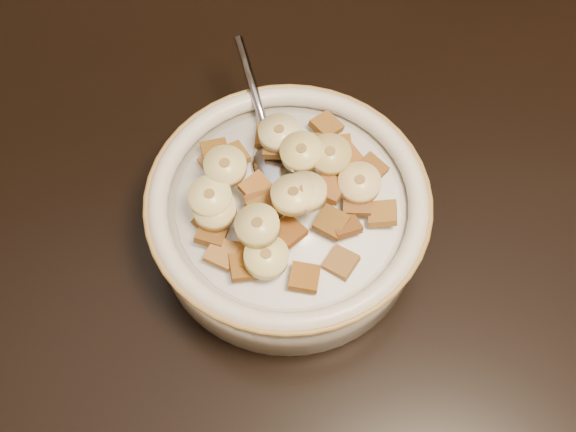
{
  "coord_description": "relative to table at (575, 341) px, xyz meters",
  "views": [
    {
      "loc": [
        -0.24,
        -0.15,
        1.26
      ],
      "look_at": [
        -0.21,
        0.11,
        0.78
      ],
      "focal_mm": 45.0,
      "sensor_mm": 36.0,
      "label": 1
    }
  ],
  "objects": [
    {
      "name": "cereal_square_14",
      "position": [
        -0.18,
        0.06,
        0.07
      ],
      "size": [
        0.03,
        0.03,
        0.01
      ],
      "primitive_type": "cube",
      "rotation": [
        -0.15,
        -0.04,
        0.85
      ],
      "color": "brown",
      "rests_on": "milk"
    },
    {
      "name": "banana_slice_1",
      "position": [
        -0.17,
        0.13,
        0.09
      ],
      "size": [
        0.04,
        0.04,
        0.01
      ],
      "primitive_type": "cylinder",
      "rotation": [
        0.08,
        -0.09,
        0.92
      ],
      "color": "tan",
      "rests_on": "milk"
    },
    {
      "name": "milk",
      "position": [
        -0.21,
        0.11,
        0.07
      ],
      "size": [
        0.17,
        0.17,
        0.0
      ],
      "primitive_type": "cylinder",
      "color": "white",
      "rests_on": "cereal_bowl"
    },
    {
      "name": "cereal_square_9",
      "position": [
        -0.23,
        0.12,
        0.09
      ],
      "size": [
        0.03,
        0.03,
        0.01
      ],
      "primitive_type": "cube",
      "rotation": [
        0.14,
        0.0,
        0.58
      ],
      "color": "#915E2A",
      "rests_on": "milk"
    },
    {
      "name": "cereal_square_7",
      "position": [
        -0.21,
        0.08,
        0.08
      ],
      "size": [
        0.03,
        0.03,
        0.01
      ],
      "primitive_type": "cube",
      "rotation": [
        -0.07,
        0.12,
        0.62
      ],
      "color": "#623313",
      "rests_on": "milk"
    },
    {
      "name": "cereal_square_21",
      "position": [
        -0.25,
        0.07,
        0.08
      ],
      "size": [
        0.03,
        0.03,
        0.01
      ],
      "primitive_type": "cube",
      "rotation": [
        -0.23,
        0.07,
        1.21
      ],
      "color": "brown",
      "rests_on": "milk"
    },
    {
      "name": "chair",
      "position": [
        0.15,
        0.5,
        -0.2
      ],
      "size": [
        0.49,
        0.49,
        1.06
      ],
      "primitive_type": "cube",
      "rotation": [
        0.0,
        0.0,
        -0.04
      ],
      "color": "black",
      "rests_on": "floor"
    },
    {
      "name": "cereal_square_8",
      "position": [
        -0.14,
        0.09,
        0.08
      ],
      "size": [
        0.02,
        0.02,
        0.01
      ],
      "primitive_type": "cube",
      "rotation": [
        -0.23,
        0.15,
        1.36
      ],
      "color": "olive",
      "rests_on": "milk"
    },
    {
      "name": "cereal_square_18",
      "position": [
        -0.21,
        0.15,
        0.08
      ],
      "size": [
        0.03,
        0.02,
        0.01
      ],
      "primitive_type": "cube",
      "rotation": [
        0.02,
        0.12,
        2.86
      ],
      "color": "brown",
      "rests_on": "milk"
    },
    {
      "name": "cereal_square_27",
      "position": [
        -0.26,
        0.09,
        0.08
      ],
      "size": [
        0.03,
        0.03,
        0.01
      ],
      "primitive_type": "cube",
      "rotation": [
        0.21,
        -0.08,
        2.72
      ],
      "color": "brown",
      "rests_on": "milk"
    },
    {
      "name": "cereal_square_6",
      "position": [
        -0.25,
        0.16,
        0.07
      ],
      "size": [
        0.03,
        0.03,
        0.01
      ],
      "primitive_type": "cube",
      "rotation": [
        -0.2,
        -0.15,
        2.19
      ],
      "color": "olive",
      "rests_on": "milk"
    },
    {
      "name": "banana_slice_9",
      "position": [
        -0.23,
        0.06,
        0.09
      ],
      "size": [
        0.04,
        0.04,
        0.01
      ],
      "primitive_type": "cylinder",
      "rotation": [
        0.07,
        -0.03,
        1.42
      ],
      "color": "beige",
      "rests_on": "milk"
    },
    {
      "name": "cereal_square_25",
      "position": [
        -0.17,
        0.12,
        0.08
      ],
      "size": [
        0.03,
        0.03,
        0.01
      ],
      "primitive_type": "cube",
      "rotation": [
        0.08,
        0.03,
        2.79
      ],
      "color": "#9D6B20",
      "rests_on": "milk"
    },
    {
      "name": "cereal_square_17",
      "position": [
        -0.18,
        0.09,
        0.08
      ],
      "size": [
        0.03,
        0.03,
        0.01
      ],
      "primitive_type": "cube",
      "rotation": [
        -0.08,
        -0.04,
        2.47
      ],
      "color": "brown",
      "rests_on": "milk"
    },
    {
      "name": "banana_slice_5",
      "position": [
        -0.23,
        0.08,
        0.1
      ],
      "size": [
        0.04,
        0.04,
        0.01
      ],
      "primitive_type": "cylinder",
      "rotation": [
        -0.1,
        0.04,
        1.81
      ],
      "color": "beige",
      "rests_on": "milk"
    },
    {
      "name": "cereal_square_22",
      "position": [
        -0.17,
        0.09,
        0.08
      ],
      "size": [
        0.02,
        0.02,
        0.01
      ],
      "primitive_type": "cube",
      "rotation": [
        -0.17,
        0.09,
        0.24
      ],
      "color": "brown",
      "rests_on": "milk"
    },
    {
      "name": "cereal_square_5",
      "position": [
        -0.26,
        0.15,
        0.08
      ],
      "size": [
        0.03,
        0.03,
        0.01
      ],
      "primitive_type": "cube",
      "rotation": [
        -0.03,
        -0.1,
        0.46
      ],
      "color": "brown",
      "rests_on": "milk"
    },
    {
      "name": "cereal_square_23",
      "position": [
        -0.23,
        0.1,
        0.09
      ],
      "size": [
        0.03,
        0.03,
        0.01
      ],
      "primitive_type": "cube",
      "rotation": [
        0.22,
        0.15,
        0.43
      ],
      "color": "brown",
      "rests_on": "milk"
    },
    {
      "name": "banana_slice_4",
      "position": [
        -0.2,
        0.1,
        0.1
      ],
      "size": [
        0.04,
        0.04,
        0.02
      ],
      "primitive_type": "cylinder",
      "rotation": [
        0.09,
        0.11,
        2.35
      ],
      "color": "#EBD288",
      "rests_on": "milk"
    },
    {
      "name": "cereal_square_26",
      "position": [
        -0.17,
        0.17,
        0.08
      ],
      "size": [
        0.03,
        0.03,
        0.01
      ],
      "primitive_type": "cube",
      "rotation": [
        0.2,
        -0.08,
        2.17
      ],
      "color": "brown",
      "rests_on": "milk"
    },
    {
      "name": "cereal_square_24",
      "position": [
        -0.14,
        0.13,
        0.07
      ],
      "size": [
        0.03,
        0.03,
        0.01
      ],
      "primitive_type": "cube",
      "rotation": [
        0.12,
        -0.06,
        0.66
      ],
      "color": "brown",
      "rests_on": "milk"
    },
    {
      "name": "cereal_square_11",
      "position": [
        -0.16,
        0.1,
        0.08
      ],
      "size": [
        0.02,
        0.02,
        0.01
      ],
      "primitive_type": "cube",
      "rotation": [
        -0.08,
        -0.04,
        1.36
      ],
      "color": "brown",
      "rests_on": "milk"
    },
    {
      "name": "cereal_square_20",
      "position": [
        -0.16,
        0.15,
        0.07
      ],
      "size": [
        0.02,
        0.02,
        0.01
      ],
      "primitive_type": "cube",
      "rotation": [
        -0.13,
        -0.1,
        1.52
      ],
      "color": "brown",
      "rests_on": "milk"
    },
    {
      "name": "cereal_square_0",
      "position": [
        -0.24,
        0.06,
        0.08
      ],
      "size": [
        0.02,
        0.02,
        0.01
      ],
      "primitive_type": "cube",
      "rotation": [
        0.13,
        0.04,
        1.6
      ],
      "color": "brown",
      "rests_on": "milk"
    },
    {
      "name": "cereal_square_15",
      "position": [
        -0.26,
        0.1,
        0.07
      ],
      "size": [
        0.03,
        0.03,
        0.01
      ],
      "primitive_type": "cube",
      "rotation": [
        -0.23,
        0.05,
        2.24
      ],
      "color": "brown",
      "rests_on": "milk"
    },
    {
      "name": "cereal_square_4",
      "position": [
        -0.16,
        0.14,
        0.07
      ],
      "size": [
        0.03,
        0.03,
        0.01
      ],
      "primitive_type": "cube",
      "rotation": [
        0.1,
        -0.08,
        0.47
      ],
      "color": "brown",
      "rests_on": "milk"
    },
    {
      "name": "banana_slice_7",
      "position": [
        -0.21,
        0.16,
        0.09
      ],
      "size": [
        0.04,
        0.04,
        0.01
      ],
      "primitive_type": "cylinder",
      "rotation": [
        -0.0,
        0.08,
        2.46
      ],
      "color": "#FDE8A9",
      "rests_on": "milk"
    },
    {
      "name": "cereal_square_12",
      "position": [
        -0.18,
        0.11,
        0.09
      ],
      "size": [
        0.03,
        0.03,
        0.01
      ],
      "primitive_type": "cube",
      "rotation": [
        0.08,
        0.05,
        2.52
      ],
      "color": "brown",
      "rests_on": "milk"
    },
    {
      "name": "banana_slice_3",
      "position": [
        -0.26,
        0.1,
        0.09
      ],
      "size": [
        0.04,
        0.04,
        0.01
      ],
      "primitive_type": "cylinder",
      "rotation": [
        -0.01,
        0.03,
        2.6
      ],
      "color": "#E5CD7F",
      "rests_on": "milk"
    },
    {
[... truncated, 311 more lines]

